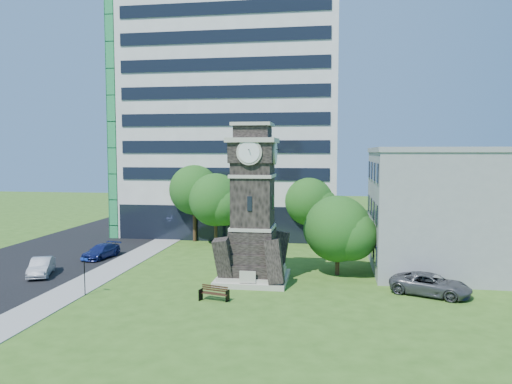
% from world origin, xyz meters
% --- Properties ---
extents(ground, '(160.00, 160.00, 0.00)m').
position_xyz_m(ground, '(0.00, 0.00, 0.00)').
color(ground, '#345C1A').
rests_on(ground, ground).
extents(sidewalk, '(3.00, 70.00, 0.06)m').
position_xyz_m(sidewalk, '(-9.50, 5.00, 0.03)').
color(sidewalk, gray).
rests_on(sidewalk, ground).
extents(street, '(14.00, 80.00, 0.02)m').
position_xyz_m(street, '(-18.00, 5.00, 0.01)').
color(street, black).
rests_on(street, ground).
extents(clock_tower, '(5.40, 5.40, 12.22)m').
position_xyz_m(clock_tower, '(3.00, 2.00, 5.28)').
color(clock_tower, '#B4B09D').
rests_on(clock_tower, ground).
extents(office_tall, '(26.20, 15.11, 28.60)m').
position_xyz_m(office_tall, '(-3.20, 25.84, 14.22)').
color(office_tall, white).
rests_on(office_tall, ground).
extents(office_low, '(15.20, 12.20, 10.40)m').
position_xyz_m(office_low, '(19.97, 8.00, 5.21)').
color(office_low, '#939698').
rests_on(office_low, ground).
extents(car_street_mid, '(3.01, 4.59, 1.43)m').
position_xyz_m(car_street_mid, '(-14.26, 0.99, 0.72)').
color(car_street_mid, '#9C9EA4').
rests_on(car_street_mid, ground).
extents(car_street_north, '(2.56, 4.72, 1.30)m').
position_xyz_m(car_street_north, '(-12.52, 8.00, 0.65)').
color(car_street_north, navy).
rests_on(car_street_north, ground).
extents(car_east_lot, '(6.01, 4.47, 1.52)m').
position_xyz_m(car_east_lot, '(15.94, 0.03, 0.76)').
color(car_east_lot, '#48494D').
rests_on(car_east_lot, ground).
extents(park_bench, '(1.97, 0.53, 1.02)m').
position_xyz_m(park_bench, '(1.25, -3.54, 0.54)').
color(park_bench, black).
rests_on(park_bench, ground).
extents(street_sign, '(0.66, 0.07, 2.73)m').
position_xyz_m(street_sign, '(-8.00, -3.72, 1.71)').
color(street_sign, black).
rests_on(street_sign, ground).
extents(tree_nw, '(6.14, 5.58, 8.59)m').
position_xyz_m(tree_nw, '(-6.16, 18.12, 5.57)').
color(tree_nw, '#332114').
rests_on(tree_nw, ground).
extents(tree_nc, '(6.26, 5.69, 7.76)m').
position_xyz_m(tree_nc, '(-3.29, 16.26, 4.71)').
color(tree_nc, '#332114').
rests_on(tree_nc, ground).
extents(tree_ne, '(6.13, 5.57, 7.41)m').
position_xyz_m(tree_ne, '(6.63, 19.33, 4.44)').
color(tree_ne, '#332114').
rests_on(tree_ne, ground).
extents(tree_east, '(5.96, 5.41, 6.51)m').
position_xyz_m(tree_east, '(9.59, 4.94, 3.65)').
color(tree_east, '#332114').
rests_on(tree_east, ground).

